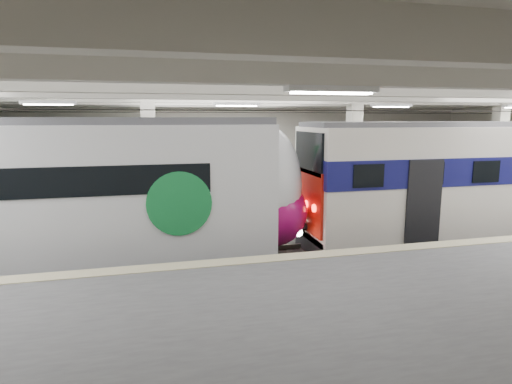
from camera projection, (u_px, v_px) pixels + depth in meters
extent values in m
cube|color=black|center=(250.00, 260.00, 13.74)|extent=(36.00, 24.00, 0.10)
cube|color=silver|center=(250.00, 81.00, 12.78)|extent=(36.00, 24.00, 0.20)
cube|color=beige|center=(207.00, 151.00, 22.82)|extent=(30.00, 0.10, 5.50)
cube|color=#505052|center=(336.00, 347.00, 7.43)|extent=(30.00, 7.00, 1.10)
cube|color=#C5B68B|center=(281.00, 258.00, 10.44)|extent=(30.00, 0.50, 0.02)
cube|color=beige|center=(150.00, 166.00, 15.41)|extent=(0.50, 0.50, 5.50)
cube|color=beige|center=(353.00, 161.00, 17.32)|extent=(0.50, 0.50, 5.50)
cube|color=beige|center=(497.00, 157.00, 19.00)|extent=(0.50, 0.50, 5.50)
cube|color=beige|center=(250.00, 92.00, 12.83)|extent=(30.00, 18.00, 0.50)
cube|color=#59544C|center=(250.00, 257.00, 13.72)|extent=(30.00, 1.52, 0.16)
cube|color=#59544C|center=(222.00, 218.00, 18.97)|extent=(30.00, 1.52, 0.16)
cylinder|color=black|center=(250.00, 110.00, 12.93)|extent=(30.00, 0.03, 0.03)
cylinder|color=black|center=(220.00, 112.00, 18.18)|extent=(30.00, 0.03, 0.03)
cube|color=white|center=(268.00, 100.00, 10.98)|extent=(26.00, 8.40, 0.12)
cube|color=white|center=(47.00, 193.00, 11.93)|extent=(12.64, 2.82, 3.79)
ellipsoid|color=white|center=(265.00, 185.00, 13.44)|extent=(2.24, 2.76, 3.72)
ellipsoid|color=#A70D5D|center=(269.00, 211.00, 13.61)|extent=(2.37, 2.82, 2.28)
cylinder|color=#17823C|center=(179.00, 204.00, 11.43)|extent=(1.75, 0.06, 1.75)
cube|color=#4C4C51|center=(41.00, 121.00, 11.59)|extent=(12.64, 2.31, 0.20)
cube|color=black|center=(53.00, 263.00, 12.28)|extent=(12.64, 1.97, 0.70)
cube|color=white|center=(478.00, 178.00, 15.35)|extent=(12.94, 2.84, 3.68)
cube|color=navy|center=(479.00, 166.00, 15.27)|extent=(12.98, 2.90, 0.90)
cube|color=#B0190B|center=(308.00, 200.00, 13.88)|extent=(0.08, 2.41, 2.02)
cube|color=black|center=(309.00, 153.00, 13.62)|extent=(0.08, 2.27, 1.33)
cube|color=#4C4C51|center=(483.00, 124.00, 15.02)|extent=(12.94, 2.21, 0.16)
cube|color=black|center=(474.00, 232.00, 15.69)|extent=(12.94, 1.99, 0.70)
cube|color=white|center=(25.00, 174.00, 16.74)|extent=(13.28, 3.21, 3.58)
cube|color=#17823C|center=(24.00, 162.00, 16.66)|extent=(13.33, 3.27, 0.75)
cube|color=#4C4C51|center=(20.00, 126.00, 16.41)|extent=(13.26, 2.74, 0.16)
cube|color=black|center=(30.00, 224.00, 17.08)|extent=(13.27, 2.93, 0.60)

